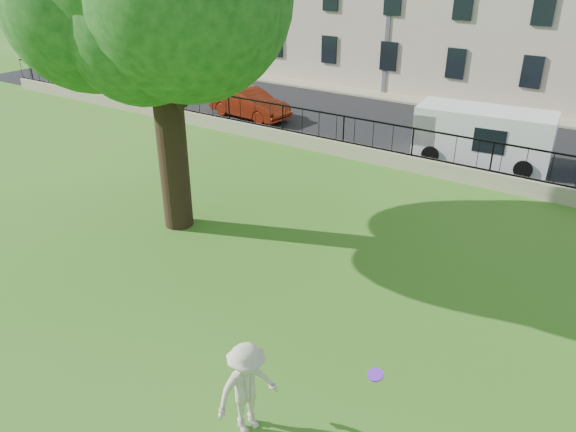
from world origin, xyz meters
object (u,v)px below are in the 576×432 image
Objects in this scene: frisbee at (375,375)px; red_sedan at (250,104)px; man at (247,389)px; white_van at (483,136)px.

red_sedan is (-14.17, 15.43, -0.93)m from frisbee.
red_sedan is at bearing 132.56° from frisbee.
frisbee is 0.06× the size of red_sedan.
man is 0.43× the size of red_sedan.
frisbee is 20.98m from red_sedan.
white_van reaches higher than red_sedan.
frisbee is 15.65m from white_van.
frisbee is 0.05× the size of white_van.
man is 0.36× the size of white_van.
frisbee is at bearing -86.17° from white_van.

